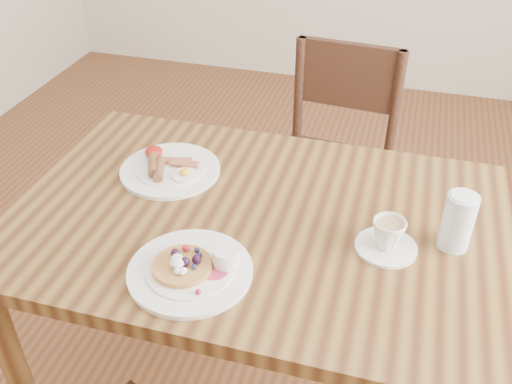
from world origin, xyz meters
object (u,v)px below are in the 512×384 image
breakfast_plate (169,168)px  teacup_saucer (387,237)px  water_glass (458,222)px  dining_table (256,246)px  chair_far (333,158)px  pancake_plate (193,268)px

breakfast_plate → teacup_saucer: 0.62m
teacup_saucer → water_glass: size_ratio=1.02×
dining_table → breakfast_plate: bearing=156.7°
chair_far → breakfast_plate: chair_far is taller
breakfast_plate → teacup_saucer: (0.60, -0.16, 0.02)m
dining_table → teacup_saucer: teacup_saucer is taller
chair_far → water_glass: (0.37, -0.71, 0.33)m
pancake_plate → water_glass: size_ratio=1.97×
pancake_plate → water_glass: 0.59m
dining_table → teacup_saucer: (0.32, -0.04, 0.13)m
chair_far → teacup_saucer: 0.85m
breakfast_plate → pancake_plate: bearing=-59.7°
chair_far → teacup_saucer: bearing=111.7°
pancake_plate → teacup_saucer: bearing=26.5°
dining_table → pancake_plate: bearing=-108.0°
dining_table → water_glass: size_ratio=8.74×
dining_table → water_glass: bearing=2.0°
chair_far → dining_table: bearing=88.3°
teacup_saucer → water_glass: water_glass is taller
dining_table → pancake_plate: (-0.07, -0.23, 0.11)m
chair_far → pancake_plate: 1.01m
dining_table → teacup_saucer: bearing=-6.5°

